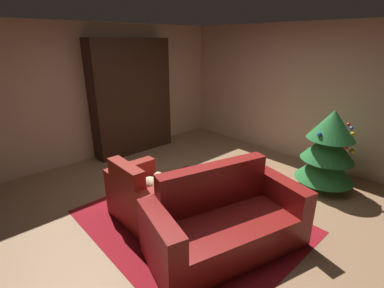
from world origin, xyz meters
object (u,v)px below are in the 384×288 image
Objects in this scene: coffee_table at (187,201)px; armchair_red at (146,198)px; couch_red at (225,223)px; decorated_tree at (328,149)px; bottle_on_table at (193,198)px; book_stack_on_table at (190,196)px; bookshelf_unit at (137,97)px.

armchair_red is at bearing -149.80° from coffee_table.
decorated_tree is at bearing 86.13° from couch_red.
armchair_red is 0.72m from bottle_on_table.
decorated_tree reaches higher than book_stack_on_table.
couch_red is 3.10× the size of coffee_table.
couch_red is 2.24m from decorated_tree.
couch_red is 7.79× the size of bottle_on_table.
book_stack_on_table is at bearing -20.92° from bookshelf_unit.
bottle_on_table is 2.40m from decorated_tree.
bookshelf_unit is 1.19× the size of couch_red.
bottle_on_table reaches higher than coffee_table.
book_stack_on_table reaches higher than coffee_table.
bookshelf_unit is 9.23× the size of bottle_on_table.
book_stack_on_table is (0.06, -0.01, 0.10)m from coffee_table.
couch_red is 9.10× the size of book_stack_on_table.
bookshelf_unit is 3.04m from book_stack_on_table.
couch_red is (3.28, -0.98, -0.82)m from bookshelf_unit.
couch_red is at bearing 16.49° from bottle_on_table.
armchair_red is 0.57m from coffee_table.
armchair_red is 4.61× the size of book_stack_on_table.
book_stack_on_table is 2.39m from decorated_tree.
couch_red is 0.57m from coffee_table.
bookshelf_unit is 3.52m from couch_red.
armchair_red is 0.76× the size of decorated_tree.
armchair_red is 1.11m from couch_red.
bookshelf_unit is at bearing 158.91° from coffee_table.
bookshelf_unit is 3.67× the size of coffee_table.
bookshelf_unit is 3.01m from coffee_table.
armchair_red reaches higher than coffee_table.
book_stack_on_table is 0.17× the size of decorated_tree.
book_stack_on_table is at bearing -170.75° from couch_red.
bookshelf_unit is 2.72m from armchair_red.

